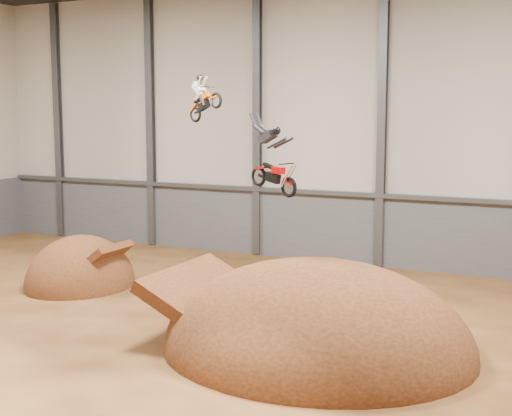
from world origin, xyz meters
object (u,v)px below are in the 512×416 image
Objects in this scene: takeoff_ramp at (81,286)px; fmx_rider_b at (272,155)px; landing_ramp at (316,350)px; fmx_rider_a at (208,92)px.

takeoff_ramp is 12.49m from fmx_rider_b.
landing_ramp is 11.26m from fmx_rider_a.
fmx_rider_a reaches higher than fmx_rider_b.
takeoff_ramp is 1.85× the size of fmx_rider_b.
fmx_rider_a is at bearing 163.41° from fmx_rider_b.
fmx_rider_a is at bearing 146.78° from landing_ramp.
takeoff_ramp is at bearing -154.31° from fmx_rider_a.
fmx_rider_b reaches higher than takeoff_ramp.
fmx_rider_a is (-6.28, 4.11, 8.39)m from landing_ramp.
fmx_rider_a reaches higher than takeoff_ramp.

